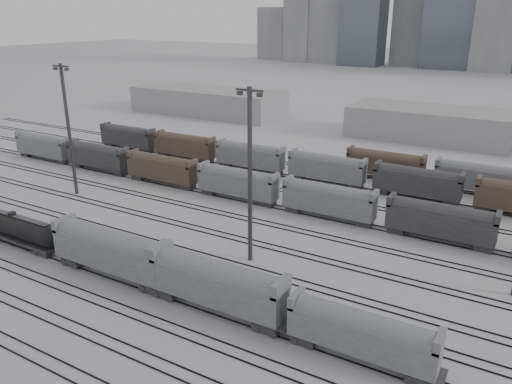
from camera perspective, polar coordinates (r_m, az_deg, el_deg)
The scene contains 13 objects.
ground at distance 59.90m, azimuth -11.25°, elevation -11.67°, with size 900.00×900.00×0.00m, color silver.
tracks at distance 72.14m, azimuth -2.13°, elevation -5.51°, with size 220.00×71.50×0.16m.
tank_car_b at distance 78.02m, azimuth -25.91°, elevation -3.55°, with size 18.46×3.08×4.56m.
hopper_car_a at distance 63.68m, azimuth -16.24°, elevation -6.29°, with size 16.91×3.36×6.05m.
hopper_car_b at distance 54.57m, azimuth -4.69°, elevation -10.17°, with size 16.66×3.31×5.96m.
hopper_car_c at distance 48.76m, azimuth 12.01°, elevation -15.37°, with size 14.14×2.81×5.06m.
light_mast_b at distance 93.02m, azimuth -20.64°, elevation 6.93°, with size 3.69×0.59×23.04m.
light_mast_c at distance 62.18m, azimuth -0.70°, elevation 2.18°, with size 3.64×0.58×22.77m.
bg_string_near at distance 79.73m, azimuth 8.31°, elevation -1.07°, with size 151.00×3.00×5.60m.
bg_string_mid at distance 91.65m, azimuth 17.92°, elevation 0.93°, with size 151.00×3.00×5.60m.
warehouse_left at distance 165.30m, azimuth -5.55°, elevation 10.29°, with size 50.00×18.00×8.00m, color gray.
warehouse_mid at distance 137.56m, azimuth 19.19°, elevation 7.39°, with size 40.00×18.00×8.00m, color gray.
skyline at distance 318.53m, azimuth 27.23°, elevation 18.39°, with size 316.00×22.40×95.00m.
Camera 1 is at (35.00, -37.59, 30.81)m, focal length 35.00 mm.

